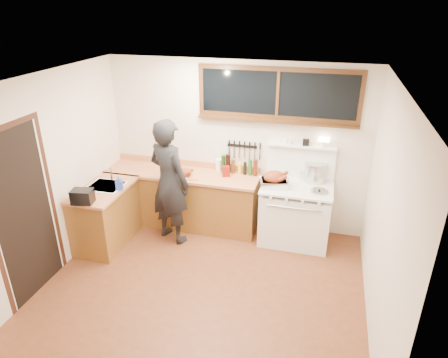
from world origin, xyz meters
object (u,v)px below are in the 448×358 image
(man, at_px, (169,182))
(roast_turkey, at_px, (274,180))
(cutting_board, at_px, (185,174))
(vintage_stove, at_px, (295,212))

(man, height_order, roast_turkey, man)
(cutting_board, xyz_separation_m, roast_turkey, (1.36, 0.02, 0.05))
(roast_turkey, bearing_deg, man, -166.41)
(vintage_stove, height_order, cutting_board, vintage_stove)
(vintage_stove, xyz_separation_m, cutting_board, (-1.69, -0.10, 0.49))
(man, relative_size, roast_turkey, 4.22)
(vintage_stove, bearing_deg, cutting_board, -176.52)
(cutting_board, height_order, roast_turkey, roast_turkey)
(cutting_board, relative_size, roast_turkey, 1.06)
(vintage_stove, xyz_separation_m, roast_turkey, (-0.33, -0.08, 0.53))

